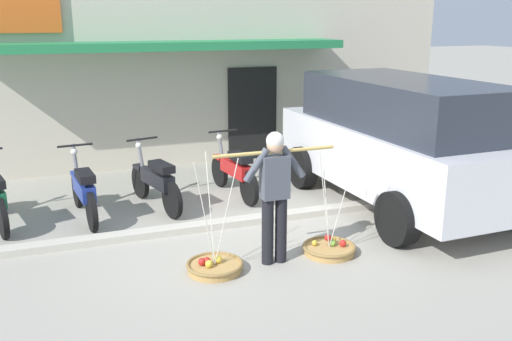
# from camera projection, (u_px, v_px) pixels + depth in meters

# --- Properties ---
(ground_plane) EXTENTS (90.00, 90.00, 0.00)m
(ground_plane) POSITION_uv_depth(u_px,v_px,m) (234.00, 244.00, 7.71)
(ground_plane) COLOR #9E998C
(sidewalk_curb) EXTENTS (20.00, 0.24, 0.10)m
(sidewalk_curb) POSITION_uv_depth(u_px,v_px,m) (219.00, 224.00, 8.33)
(sidewalk_curb) COLOR #BAB4A5
(sidewalk_curb) RESTS_ON ground
(fruit_vendor) EXTENTS (1.57, 0.22, 1.70)m
(fruit_vendor) POSITION_uv_depth(u_px,v_px,m) (275.00, 189.00, 6.90)
(fruit_vendor) COLOR black
(fruit_vendor) RESTS_ON ground
(fruit_basket_left_side) EXTENTS (0.71, 0.71, 1.45)m
(fruit_basket_left_side) POSITION_uv_depth(u_px,v_px,m) (215.00, 266.00, 6.87)
(fruit_basket_left_side) COLOR #B2894C
(fruit_basket_left_side) RESTS_ON ground
(fruit_basket_right_side) EXTENTS (0.71, 0.71, 1.45)m
(fruit_basket_right_side) POSITION_uv_depth(u_px,v_px,m) (329.00, 248.00, 7.40)
(fruit_basket_right_side) COLOR #B2894C
(fruit_basket_right_side) RESTS_ON ground
(motorcycle_second_in_row) EXTENTS (0.54, 1.82, 1.09)m
(motorcycle_second_in_row) POSITION_uv_depth(u_px,v_px,m) (84.00, 191.00, 8.59)
(motorcycle_second_in_row) COLOR black
(motorcycle_second_in_row) RESTS_ON ground
(motorcycle_third_in_row) EXTENTS (0.63, 1.79, 1.09)m
(motorcycle_third_in_row) POSITION_uv_depth(u_px,v_px,m) (156.00, 181.00, 9.08)
(motorcycle_third_in_row) COLOR black
(motorcycle_third_in_row) RESTS_ON ground
(motorcycle_end_of_row) EXTENTS (0.54, 1.82, 1.09)m
(motorcycle_end_of_row) POSITION_uv_depth(u_px,v_px,m) (234.00, 171.00, 9.71)
(motorcycle_end_of_row) COLOR black
(motorcycle_end_of_row) RESTS_ON ground
(parked_truck) EXTENTS (2.23, 4.84, 2.10)m
(parked_truck) POSITION_uv_depth(u_px,v_px,m) (398.00, 139.00, 9.03)
(parked_truck) COLOR silver
(parked_truck) RESTS_ON ground
(storefront_building) EXTENTS (13.00, 6.00, 4.20)m
(storefront_building) POSITION_uv_depth(u_px,v_px,m) (141.00, 57.00, 13.49)
(storefront_building) COLOR beige
(storefront_building) RESTS_ON ground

